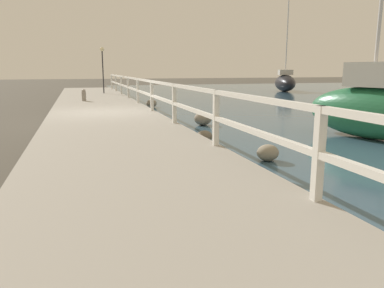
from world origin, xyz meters
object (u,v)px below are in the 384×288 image
(mooring_bollard, at_px, (84,95))
(sailboat_green, at_px, (371,108))
(sailboat_black, at_px, (285,82))
(dock_lamp, at_px, (102,60))

(mooring_bollard, relative_size, sailboat_green, 0.08)
(mooring_bollard, xyz_separation_m, sailboat_green, (7.07, -10.16, 0.18))
(mooring_bollard, xyz_separation_m, sailboat_black, (16.13, 9.47, 0.12))
(dock_lamp, distance_m, sailboat_black, 15.47)
(dock_lamp, relative_size, sailboat_green, 0.40)
(mooring_bollard, distance_m, sailboat_green, 12.39)
(dock_lamp, distance_m, sailboat_green, 16.76)
(mooring_bollard, xyz_separation_m, dock_lamp, (1.27, 5.47, 1.74))
(mooring_bollard, bearing_deg, dock_lamp, 76.95)
(mooring_bollard, distance_m, dock_lamp, 5.88)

